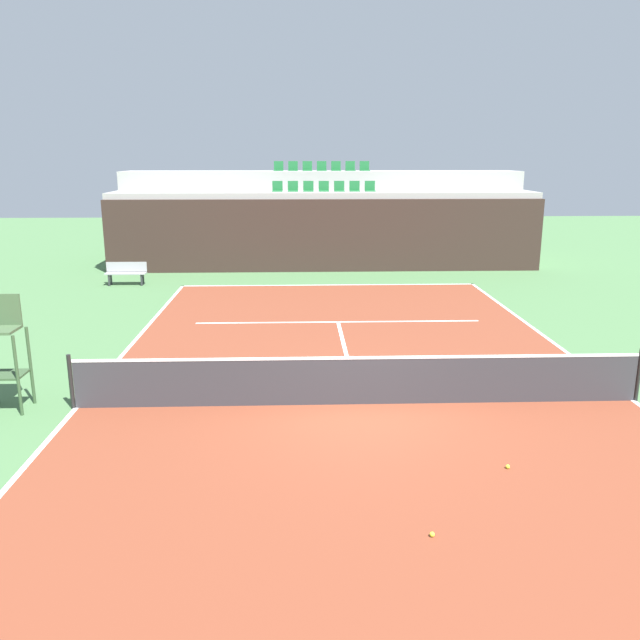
% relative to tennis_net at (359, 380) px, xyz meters
% --- Properties ---
extents(ground_plane, '(80.00, 80.00, 0.00)m').
position_rel_tennis_net_xyz_m(ground_plane, '(0.00, 0.00, -0.51)').
color(ground_plane, '#477042').
extents(court_surface, '(11.00, 24.00, 0.01)m').
position_rel_tennis_net_xyz_m(court_surface, '(0.00, 0.00, -0.50)').
color(court_surface, brown).
rests_on(court_surface, ground_plane).
extents(baseline_far, '(11.00, 0.10, 0.00)m').
position_rel_tennis_net_xyz_m(baseline_far, '(0.00, 11.95, -0.50)').
color(baseline_far, white).
rests_on(baseline_far, court_surface).
extents(sideline_left, '(0.10, 24.00, 0.00)m').
position_rel_tennis_net_xyz_m(sideline_left, '(-5.45, 0.00, -0.50)').
color(sideline_left, white).
rests_on(sideline_left, court_surface).
extents(sideline_right, '(0.10, 24.00, 0.00)m').
position_rel_tennis_net_xyz_m(sideline_right, '(5.45, 0.00, -0.50)').
color(sideline_right, white).
rests_on(sideline_right, court_surface).
extents(service_line_far, '(8.26, 0.10, 0.00)m').
position_rel_tennis_net_xyz_m(service_line_far, '(0.00, 6.40, -0.50)').
color(service_line_far, white).
rests_on(service_line_far, court_surface).
extents(centre_service_line, '(0.10, 6.40, 0.00)m').
position_rel_tennis_net_xyz_m(centre_service_line, '(0.00, 3.20, -0.50)').
color(centre_service_line, white).
rests_on(centre_service_line, court_surface).
extents(back_wall, '(18.14, 0.30, 2.99)m').
position_rel_tennis_net_xyz_m(back_wall, '(0.00, 14.98, 0.99)').
color(back_wall, '#33231E').
rests_on(back_wall, ground_plane).
extents(stands_tier_lower, '(18.14, 2.40, 3.23)m').
position_rel_tennis_net_xyz_m(stands_tier_lower, '(0.00, 16.33, 1.11)').
color(stands_tier_lower, '#9E9E99').
rests_on(stands_tier_lower, ground_plane).
extents(stands_tier_upper, '(18.14, 2.40, 4.04)m').
position_rel_tennis_net_xyz_m(stands_tier_upper, '(0.00, 18.73, 1.51)').
color(stands_tier_upper, '#9E9E99').
rests_on(stands_tier_upper, ground_plane).
extents(seating_row_lower, '(4.43, 0.44, 0.44)m').
position_rel_tennis_net_xyz_m(seating_row_lower, '(-0.00, 16.42, 2.85)').
color(seating_row_lower, '#1E6633').
rests_on(seating_row_lower, stands_tier_lower).
extents(seating_row_upper, '(4.43, 0.44, 0.44)m').
position_rel_tennis_net_xyz_m(seating_row_upper, '(-0.00, 18.82, 3.66)').
color(seating_row_upper, '#1E6633').
rests_on(seating_row_upper, stands_tier_upper).
extents(tennis_net, '(11.08, 0.08, 1.07)m').
position_rel_tennis_net_xyz_m(tennis_net, '(0.00, 0.00, 0.00)').
color(tennis_net, black).
rests_on(tennis_net, court_surface).
extents(umpire_chair, '(0.76, 0.66, 2.20)m').
position_rel_tennis_net_xyz_m(umpire_chair, '(-6.70, 0.06, 0.68)').
color(umpire_chair, '#334C2D').
rests_on(umpire_chair, ground_plane).
extents(player_bench, '(1.50, 0.40, 0.85)m').
position_rel_tennis_net_xyz_m(player_bench, '(-7.59, 12.32, -0.00)').
color(player_bench, '#99999E').
rests_on(player_bench, ground_plane).
extents(tennis_ball_0, '(0.07, 0.07, 0.07)m').
position_rel_tennis_net_xyz_m(tennis_ball_0, '(2.05, -2.75, -0.47)').
color(tennis_ball_0, '#CCE033').
rests_on(tennis_ball_0, court_surface).
extents(tennis_ball_1, '(0.07, 0.07, 0.07)m').
position_rel_tennis_net_xyz_m(tennis_ball_1, '(0.51, -4.53, -0.47)').
color(tennis_ball_1, '#CCE033').
rests_on(tennis_ball_1, court_surface).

